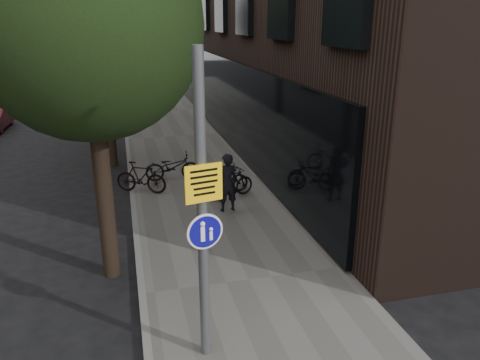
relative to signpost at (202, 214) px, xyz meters
name	(u,v)px	position (x,y,z in m)	size (l,w,h in m)	color
sidewalk	(198,182)	(1.30, 8.71, -2.57)	(4.50, 60.00, 0.12)	#615E59
curb_edge	(132,188)	(-0.95, 8.71, -2.56)	(0.15, 60.00, 0.13)	slate
street_tree_near	(92,35)	(-1.48, 3.35, 2.48)	(4.40, 4.40, 7.50)	black
street_tree_mid	(103,27)	(-1.48, 11.85, 2.49)	(5.00, 5.00, 7.80)	black
street_tree_far	(107,25)	(-1.48, 20.85, 2.49)	(5.00, 5.00, 7.80)	black
signpost	(202,214)	(0.00, 0.00, 0.00)	(0.57, 0.17, 4.96)	#595B5E
pedestrian	(227,183)	(1.69, 5.89, -1.65)	(0.63, 0.41, 1.72)	black
parked_bike_facade_near	(221,179)	(1.83, 7.35, -2.05)	(0.61, 1.74, 0.92)	black
parked_bike_facade_far	(231,183)	(2.04, 6.89, -2.03)	(0.44, 1.57, 0.94)	black
parked_bike_curb_near	(173,167)	(0.48, 9.00, -2.02)	(0.64, 1.84, 0.97)	black
parked_bike_curb_far	(141,177)	(-0.64, 8.03, -2.00)	(0.48, 1.69, 1.02)	black
parked_car_far	(26,93)	(-7.37, 28.55, -2.06)	(1.58, 3.90, 1.13)	#19202E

